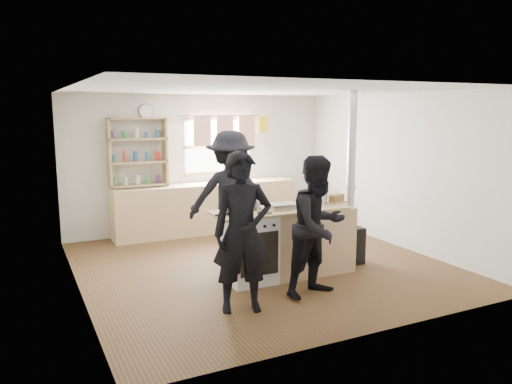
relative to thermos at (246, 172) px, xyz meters
The scene contains 14 objects.
ground 2.59m from the thermos, 109.54° to the right, with size 5.00×5.00×0.01m, color brown.
back_counter 1.00m from the thermos, behind, with size 3.40×0.55×0.90m, color #D5B780.
shelving_unit 2.04m from the thermos, behind, with size 1.00×0.28×1.20m.
thermos is the anchor object (origin of this frame).
cooking_island 2.91m from the thermos, 103.07° to the right, with size 1.97×0.64×0.93m.
skillet_greens 3.18m from the thermos, 116.46° to the right, with size 0.33×0.33×0.05m.
roast_tray 2.89m from the thermos, 104.85° to the right, with size 0.40×0.32×0.08m.
stockpot_stove 2.92m from the thermos, 113.30° to the right, with size 0.21×0.21×0.18m.
stockpot_counter 2.69m from the thermos, 92.99° to the right, with size 0.28×0.28×0.21m.
bread_board 2.75m from the thermos, 87.03° to the right, with size 0.33×0.28×0.12m.
flue_heater 2.75m from the thermos, 80.95° to the right, with size 0.35×0.35×2.50m.
person_near_left 3.99m from the thermos, 115.43° to the right, with size 0.65×0.43×1.79m, color black.
person_near_right 3.63m from the thermos, 100.96° to the right, with size 0.83×0.64×1.70m, color black.
person_far 2.03m from the thermos, 121.08° to the right, with size 1.24×0.72×1.93m, color black.
Camera 1 is at (-3.13, -6.24, 2.24)m, focal length 35.00 mm.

